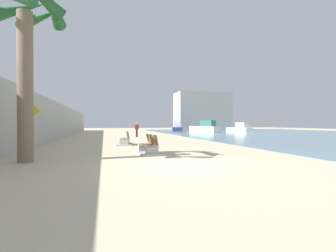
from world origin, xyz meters
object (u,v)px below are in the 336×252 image
object	(u,v)px
person_walking	(137,129)
pedestrian_sign	(32,122)
palm_tree	(25,31)
boat_outer	(240,128)
boat_far_left	(177,128)
bench_far	(125,142)
bench_near	(148,149)
boat_far_right	(205,128)

from	to	relation	value
person_walking	pedestrian_sign	world-z (taller)	pedestrian_sign
palm_tree	boat_outer	bearing A→B (deg)	49.15
person_walking	boat_far_left	distance (m)	21.44
bench_far	pedestrian_sign	size ratio (longest dim) A/B	0.85
bench_near	person_walking	xyz separation A→B (m)	(1.43, 16.41, 0.72)
palm_tree	bench_near	size ratio (longest dim) A/B	3.23
bench_near	boat_outer	bearing A→B (deg)	53.60
bench_near	person_walking	world-z (taller)	person_walking
palm_tree	pedestrian_sign	size ratio (longest dim) A/B	2.74
person_walking	boat_outer	bearing A→B (deg)	32.83
boat_outer	boat_far_right	distance (m)	6.81
boat_outer	boat_far_right	xyz separation A→B (m)	(-6.80, -0.08, 0.13)
pedestrian_sign	boat_far_right	bearing A→B (deg)	52.32
bench_far	boat_far_left	distance (m)	31.95
bench_near	pedestrian_sign	xyz separation A→B (m)	(-5.96, 2.35, 1.40)
person_walking	boat_outer	distance (m)	24.21
person_walking	boat_outer	size ratio (longest dim) A/B	0.25
boat_outer	pedestrian_sign	distance (m)	38.85
bench_far	boat_far_left	xyz separation A→B (m)	(12.28, 29.49, 0.43)
bench_far	person_walking	world-z (taller)	person_walking
palm_tree	bench_far	distance (m)	9.98
boat_outer	pedestrian_sign	size ratio (longest dim) A/B	2.47
bench_near	boat_far_left	xyz separation A→B (m)	(11.57, 35.29, 0.43)
bench_far	person_walking	bearing A→B (deg)	78.60
palm_tree	boat_far_right	xyz separation A→B (m)	(20.14, 31.08, -4.41)
bench_near	person_walking	size ratio (longest dim) A/B	1.35
palm_tree	boat_outer	size ratio (longest dim) A/B	1.11
boat_far_left	boat_outer	bearing A→B (deg)	-29.46
pedestrian_sign	boat_far_left	bearing A→B (deg)	61.98
bench_near	boat_far_right	bearing A→B (deg)	63.06
boat_far_right	bench_near	bearing A→B (deg)	-116.94
boat_outer	boat_far_left	bearing A→B (deg)	150.54
palm_tree	boat_far_right	size ratio (longest dim) A/B	0.96
person_walking	boat_far_right	bearing A→B (deg)	43.93
person_walking	boat_far_left	bearing A→B (deg)	61.76
palm_tree	pedestrian_sign	xyz separation A→B (m)	(-0.79, 3.98, -3.55)
person_walking	boat_far_right	world-z (taller)	boat_far_right
boat_outer	pedestrian_sign	xyz separation A→B (m)	(-27.74, -27.18, 1.00)
bench_far	boat_outer	world-z (taller)	boat_outer
boat_far_left	boat_outer	world-z (taller)	boat_far_left
bench_near	bench_far	xyz separation A→B (m)	(-0.71, 5.80, 0.00)
boat_outer	boat_far_right	bearing A→B (deg)	-179.31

